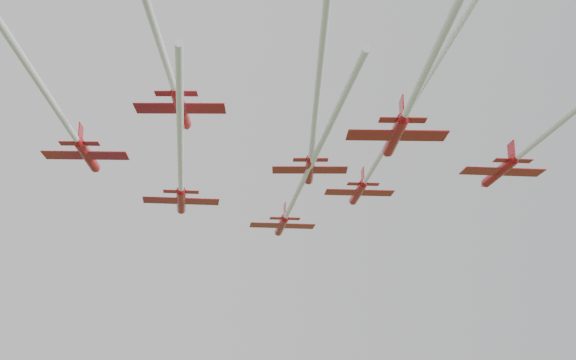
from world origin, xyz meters
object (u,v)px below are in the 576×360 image
object	(u,v)px
jet_row2_right	(385,148)
jet_row3_left	(42,88)
jet_lead	(296,195)
jet_row3_mid	(313,132)
jet_row4_right	(424,76)
jet_row3_right	(564,119)
jet_row4_left	(165,59)
jet_row2_left	(181,176)

from	to	relation	value
jet_row2_right	jet_row3_left	bearing A→B (deg)	-154.32
jet_lead	jet_row3_mid	size ratio (longest dim) A/B	1.25
jet_row4_right	jet_row2_right	bearing A→B (deg)	89.50
jet_lead	jet_row3_left	size ratio (longest dim) A/B	0.95
jet_row4_right	jet_lead	bearing A→B (deg)	103.83
jet_row3_mid	jet_row3_right	bearing A→B (deg)	-9.89
jet_row4_left	jet_row4_right	world-z (taller)	jet_row4_left
jet_row2_left	jet_row3_left	world-z (taller)	jet_row3_left
jet_row2_left	jet_row3_right	bearing A→B (deg)	-33.53
jet_row2_left	jet_row4_right	bearing A→B (deg)	-57.51
jet_row2_right	jet_row4_left	size ratio (longest dim) A/B	1.37
jet_row2_left	jet_row4_right	size ratio (longest dim) A/B	0.87
jet_row2_left	jet_row3_mid	distance (m)	20.76
jet_row2_left	jet_row3_right	xyz separation A→B (m)	(29.73, -29.28, -0.23)
jet_row4_left	jet_row3_right	bearing A→B (deg)	13.75
jet_row2_right	jet_row4_left	bearing A→B (deg)	-137.93
jet_row2_right	jet_row4_right	bearing A→B (deg)	-93.22
jet_row2_right	jet_row3_left	distance (m)	36.12
jet_lead	jet_row4_left	distance (m)	36.68
jet_row4_left	jet_row3_left	bearing A→B (deg)	162.25
jet_lead	jet_row3_right	world-z (taller)	jet_lead
jet_lead	jet_row3_left	bearing A→B (deg)	-131.42
jet_row3_left	jet_row4_right	distance (m)	31.93
jet_row3_mid	jet_row4_left	xyz separation A→B (m)	(-15.79, -8.26, 1.64)
jet_lead	jet_row4_right	distance (m)	36.67
jet_row2_right	jet_row4_right	distance (m)	21.95
jet_lead	jet_row2_left	xyz separation A→B (m)	(-14.82, -2.98, 0.24)
jet_row2_right	jet_row3_right	distance (m)	19.52
jet_lead	jet_row3_right	size ratio (longest dim) A/B	0.99
jet_row2_left	jet_row4_left	size ratio (longest dim) A/B	1.08
jet_row2_right	jet_row3_mid	distance (m)	11.90
jet_row3_left	jet_row2_left	bearing A→B (deg)	68.35
jet_lead	jet_row2_left	distance (m)	15.12
jet_row3_mid	jet_lead	bearing A→B (deg)	93.46
jet_row2_left	jet_row2_right	xyz separation A→B (m)	(19.57, -12.69, 1.29)
jet_lead	jet_row2_left	world-z (taller)	jet_row2_left
jet_row2_right	jet_row3_mid	size ratio (longest dim) A/B	1.30
jet_row2_right	jet_row3_mid	world-z (taller)	jet_row2_right
jet_row3_right	jet_row2_right	bearing A→B (deg)	133.49
jet_lead	jet_row2_left	bearing A→B (deg)	-157.28
jet_row2_left	jet_row3_left	bearing A→B (deg)	-116.84
jet_lead	jet_row3_left	distance (m)	38.39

